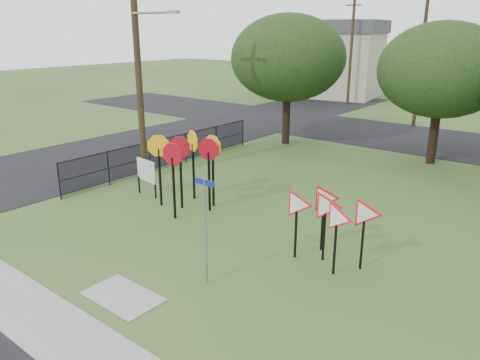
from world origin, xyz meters
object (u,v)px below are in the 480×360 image
object	(u,v)px
street_name_sign	(206,225)
info_board	(146,172)
yield_sign_cluster	(329,210)
stop_sign_cluster	(188,156)

from	to	relation	value
street_name_sign	info_board	world-z (taller)	street_name_sign
yield_sign_cluster	street_name_sign	bearing A→B (deg)	-121.87
street_name_sign	stop_sign_cluster	size ratio (longest dim) A/B	1.04
info_board	stop_sign_cluster	bearing A→B (deg)	2.66
yield_sign_cluster	info_board	world-z (taller)	yield_sign_cluster
street_name_sign	yield_sign_cluster	xyz separation A→B (m)	(1.87, 3.01, -0.07)
street_name_sign	stop_sign_cluster	world-z (taller)	street_name_sign
street_name_sign	yield_sign_cluster	distance (m)	3.55
yield_sign_cluster	info_board	xyz separation A→B (m)	(-8.37, 0.50, -0.59)
stop_sign_cluster	info_board	distance (m)	2.49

